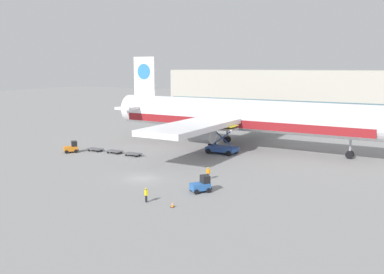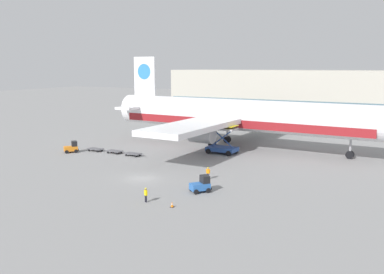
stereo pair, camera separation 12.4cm
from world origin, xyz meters
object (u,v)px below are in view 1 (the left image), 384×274
(baggage_dolly_lead, at_px, (95,149))
(baggage_dolly_third, at_px, (133,154))
(baggage_dolly_second, at_px, (115,151))
(traffic_cone_near, at_px, (173,205))
(ground_crew_far, at_px, (146,194))
(ground_crew_near, at_px, (208,172))
(baggage_tug_foreground, at_px, (201,185))
(airplane_main, at_px, (236,116))
(scissor_lift_loader, at_px, (222,143))
(baggage_tug_mid, at_px, (72,148))

(baggage_dolly_lead, relative_size, baggage_dolly_third, 1.00)
(baggage_dolly_second, relative_size, baggage_dolly_third, 1.00)
(baggage_dolly_lead, xyz_separation_m, traffic_cone_near, (28.14, -19.85, -0.09))
(ground_crew_far, bearing_deg, ground_crew_near, -77.20)
(baggage_tug_foreground, bearing_deg, airplane_main, 53.52)
(baggage_dolly_lead, bearing_deg, scissor_lift_loader, 24.68)
(baggage_tug_mid, relative_size, baggage_dolly_second, 0.75)
(airplane_main, bearing_deg, baggage_tug_mid, -139.71)
(airplane_main, height_order, baggage_dolly_lead, airplane_main)
(ground_crew_near, bearing_deg, baggage_tug_mid, 168.37)
(baggage_tug_mid, xyz_separation_m, ground_crew_far, (27.59, -16.90, 0.10))
(baggage_tug_foreground, height_order, ground_crew_far, baggage_tug_foreground)
(scissor_lift_loader, distance_m, baggage_tug_foreground, 23.64)
(baggage_dolly_lead, relative_size, traffic_cone_near, 5.97)
(baggage_tug_foreground, relative_size, traffic_cone_near, 4.49)
(baggage_dolly_third, relative_size, traffic_cone_near, 5.97)
(traffic_cone_near, bearing_deg, baggage_dolly_second, 140.12)
(baggage_dolly_lead, bearing_deg, ground_crew_far, -37.76)
(scissor_lift_loader, height_order, baggage_dolly_third, scissor_lift_loader)
(airplane_main, distance_m, baggage_dolly_lead, 26.54)
(airplane_main, relative_size, ground_crew_far, 34.66)
(ground_crew_far, height_order, traffic_cone_near, ground_crew_far)
(scissor_lift_loader, xyz_separation_m, baggage_dolly_second, (-16.53, -9.00, -1.53))
(baggage_dolly_second, relative_size, ground_crew_near, 2.23)
(baggage_dolly_second, distance_m, baggage_dolly_third, 4.21)
(baggage_dolly_second, relative_size, ground_crew_far, 2.22)
(baggage_tug_mid, bearing_deg, traffic_cone_near, -79.97)
(baggage_dolly_third, relative_size, ground_crew_near, 2.23)
(baggage_tug_mid, height_order, traffic_cone_near, baggage_tug_mid)
(baggage_tug_foreground, xyz_separation_m, baggage_dolly_third, (-19.83, 13.12, -0.49))
(baggage_tug_mid, distance_m, traffic_cone_near, 35.42)
(baggage_tug_mid, bearing_deg, airplane_main, -12.65)
(baggage_dolly_third, distance_m, ground_crew_near, 19.39)
(baggage_dolly_lead, height_order, baggage_dolly_second, same)
(airplane_main, xyz_separation_m, traffic_cone_near, (7.62, -35.76, -5.54))
(traffic_cone_near, bearing_deg, ground_crew_near, 98.34)
(airplane_main, height_order, traffic_cone_near, airplane_main)
(scissor_lift_loader, distance_m, baggage_dolly_lead, 22.74)
(baggage_dolly_third, bearing_deg, scissor_lift_loader, 37.92)
(scissor_lift_loader, height_order, baggage_dolly_lead, scissor_lift_loader)
(scissor_lift_loader, bearing_deg, baggage_dolly_lead, -154.68)
(baggage_dolly_lead, bearing_deg, baggage_tug_mid, -134.66)
(baggage_tug_mid, height_order, ground_crew_far, baggage_tug_mid)
(baggage_tug_mid, bearing_deg, ground_crew_far, -82.82)
(ground_crew_far, bearing_deg, baggage_dolly_third, -29.75)
(baggage_tug_foreground, xyz_separation_m, baggage_tug_mid, (-31.20, 10.40, 0.00))
(baggage_tug_foreground, bearing_deg, baggage_dolly_second, 99.53)
(scissor_lift_loader, xyz_separation_m, ground_crew_near, (5.57, -16.69, -0.95))
(ground_crew_far, distance_m, traffic_cone_near, 3.56)
(baggage_tug_foreground, distance_m, baggage_dolly_lead, 31.23)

